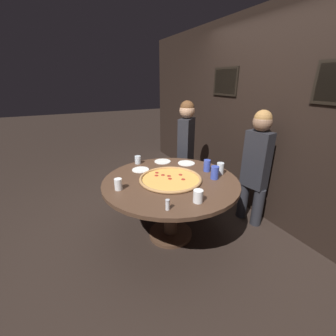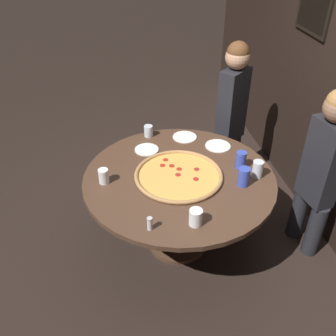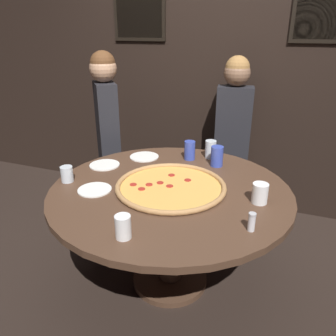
{
  "view_description": "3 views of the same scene",
  "coord_description": "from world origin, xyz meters",
  "px_view_note": "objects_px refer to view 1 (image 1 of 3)",
  "views": [
    {
      "loc": [
        2.02,
        -1.03,
        1.77
      ],
      "look_at": [
        -0.09,
        0.01,
        0.85
      ],
      "focal_mm": 24.0,
      "sensor_mm": 36.0,
      "label": 1
    },
    {
      "loc": [
        2.3,
        -0.49,
        2.48
      ],
      "look_at": [
        -0.07,
        -0.08,
        0.78
      ],
      "focal_mm": 40.0,
      "sensor_mm": 36.0,
      "label": 2
    },
    {
      "loc": [
        0.64,
        -1.72,
        1.65
      ],
      "look_at": [
        -0.02,
        0.02,
        0.86
      ],
      "focal_mm": 35.0,
      "sensor_mm": 36.0,
      "label": 3
    }
  ],
  "objects_px": {
    "drink_cup_near_left": "(198,196)",
    "white_plate_right_side": "(141,170)",
    "drink_cup_front_edge": "(215,173)",
    "white_plate_near_front": "(163,161)",
    "dining_table": "(171,191)",
    "white_plate_beside_cup": "(186,163)",
    "giant_pizza": "(170,179)",
    "drink_cup_far_right": "(118,184)",
    "drink_cup_centre_back": "(207,166)",
    "condiment_shaker": "(168,205)",
    "drink_cup_near_right": "(138,160)",
    "diner_centre_back": "(256,162)",
    "drink_cup_by_shaker": "(220,168)",
    "diner_side_left": "(186,144)"
  },
  "relations": [
    {
      "from": "white_plate_beside_cup",
      "to": "condiment_shaker",
      "type": "distance_m",
      "value": 1.16
    },
    {
      "from": "drink_cup_near_right",
      "to": "drink_cup_far_right",
      "type": "height_order",
      "value": "drink_cup_far_right"
    },
    {
      "from": "drink_cup_near_left",
      "to": "drink_cup_front_edge",
      "type": "height_order",
      "value": "drink_cup_front_edge"
    },
    {
      "from": "drink_cup_by_shaker",
      "to": "diner_centre_back",
      "type": "bearing_deg",
      "value": 81.37
    },
    {
      "from": "white_plate_near_front",
      "to": "diner_side_left",
      "type": "relative_size",
      "value": 0.15
    },
    {
      "from": "drink_cup_centre_back",
      "to": "drink_cup_near_left",
      "type": "bearing_deg",
      "value": -41.36
    },
    {
      "from": "condiment_shaker",
      "to": "dining_table",
      "type": "bearing_deg",
      "value": 150.56
    },
    {
      "from": "drink_cup_far_right",
      "to": "white_plate_right_side",
      "type": "relative_size",
      "value": 0.57
    },
    {
      "from": "drink_cup_centre_back",
      "to": "white_plate_beside_cup",
      "type": "bearing_deg",
      "value": -165.8
    },
    {
      "from": "drink_cup_front_edge",
      "to": "white_plate_right_side",
      "type": "height_order",
      "value": "drink_cup_front_edge"
    },
    {
      "from": "dining_table",
      "to": "condiment_shaker",
      "type": "relative_size",
      "value": 15.5
    },
    {
      "from": "drink_cup_near_right",
      "to": "white_plate_near_front",
      "type": "distance_m",
      "value": 0.33
    },
    {
      "from": "drink_cup_front_edge",
      "to": "drink_cup_far_right",
      "type": "bearing_deg",
      "value": -101.46
    },
    {
      "from": "diner_side_left",
      "to": "diner_centre_back",
      "type": "bearing_deg",
      "value": -108.62
    },
    {
      "from": "dining_table",
      "to": "drink_cup_far_right",
      "type": "bearing_deg",
      "value": -91.94
    },
    {
      "from": "drink_cup_near_right",
      "to": "dining_table",
      "type": "bearing_deg",
      "value": 13.27
    },
    {
      "from": "giant_pizza",
      "to": "condiment_shaker",
      "type": "height_order",
      "value": "condiment_shaker"
    },
    {
      "from": "dining_table",
      "to": "giant_pizza",
      "type": "xyz_separation_m",
      "value": [
        0.01,
        -0.01,
        0.15
      ]
    },
    {
      "from": "giant_pizza",
      "to": "white_plate_right_side",
      "type": "relative_size",
      "value": 3.34
    },
    {
      "from": "giant_pizza",
      "to": "white_plate_near_front",
      "type": "distance_m",
      "value": 0.6
    },
    {
      "from": "condiment_shaker",
      "to": "diner_side_left",
      "type": "xyz_separation_m",
      "value": [
        -1.39,
        1.0,
        0.06
      ]
    },
    {
      "from": "drink_cup_by_shaker",
      "to": "white_plate_near_front",
      "type": "bearing_deg",
      "value": -147.85
    },
    {
      "from": "white_plate_beside_cup",
      "to": "drink_cup_centre_back",
      "type": "bearing_deg",
      "value": 14.2
    },
    {
      "from": "white_plate_beside_cup",
      "to": "diner_centre_back",
      "type": "xyz_separation_m",
      "value": [
        0.55,
        0.66,
        0.08
      ]
    },
    {
      "from": "drink_cup_by_shaker",
      "to": "condiment_shaker",
      "type": "xyz_separation_m",
      "value": [
        0.43,
        -0.9,
        -0.02
      ]
    },
    {
      "from": "drink_cup_near_right",
      "to": "white_plate_near_front",
      "type": "bearing_deg",
      "value": 75.45
    },
    {
      "from": "white_plate_near_front",
      "to": "condiment_shaker",
      "type": "bearing_deg",
      "value": -22.93
    },
    {
      "from": "drink_cup_front_edge",
      "to": "white_plate_near_front",
      "type": "relative_size",
      "value": 0.67
    },
    {
      "from": "drink_cup_front_edge",
      "to": "diner_side_left",
      "type": "distance_m",
      "value": 1.07
    },
    {
      "from": "drink_cup_far_right",
      "to": "drink_cup_front_edge",
      "type": "bearing_deg",
      "value": 78.54
    },
    {
      "from": "dining_table",
      "to": "drink_cup_far_right",
      "type": "height_order",
      "value": "drink_cup_far_right"
    },
    {
      "from": "giant_pizza",
      "to": "drink_cup_front_edge",
      "type": "xyz_separation_m",
      "value": [
        0.18,
        0.46,
        0.06
      ]
    },
    {
      "from": "drink_cup_near_left",
      "to": "white_plate_right_side",
      "type": "xyz_separation_m",
      "value": [
        -0.96,
        -0.2,
        -0.05
      ]
    },
    {
      "from": "white_plate_near_front",
      "to": "drink_cup_near_left",
      "type": "bearing_deg",
      "value": -8.47
    },
    {
      "from": "giant_pizza",
      "to": "drink_cup_by_shaker",
      "type": "bearing_deg",
      "value": 80.43
    },
    {
      "from": "giant_pizza",
      "to": "condiment_shaker",
      "type": "xyz_separation_m",
      "value": [
        0.53,
        -0.3,
        0.04
      ]
    },
    {
      "from": "dining_table",
      "to": "white_plate_right_side",
      "type": "height_order",
      "value": "white_plate_right_side"
    },
    {
      "from": "giant_pizza",
      "to": "drink_cup_near_right",
      "type": "distance_m",
      "value": 0.68
    },
    {
      "from": "drink_cup_by_shaker",
      "to": "condiment_shaker",
      "type": "bearing_deg",
      "value": -64.37
    },
    {
      "from": "drink_cup_front_edge",
      "to": "diner_side_left",
      "type": "bearing_deg",
      "value": 166.84
    },
    {
      "from": "drink_cup_near_right",
      "to": "diner_side_left",
      "type": "height_order",
      "value": "diner_side_left"
    },
    {
      "from": "drink_cup_front_edge",
      "to": "white_plate_right_side",
      "type": "distance_m",
      "value": 0.9
    },
    {
      "from": "drink_cup_centre_back",
      "to": "drink_cup_near_left",
      "type": "distance_m",
      "value": 0.77
    },
    {
      "from": "dining_table",
      "to": "drink_cup_centre_back",
      "type": "height_order",
      "value": "drink_cup_centre_back"
    },
    {
      "from": "dining_table",
      "to": "diner_centre_back",
      "type": "relative_size",
      "value": 1.03
    },
    {
      "from": "drink_cup_front_edge",
      "to": "diner_side_left",
      "type": "height_order",
      "value": "diner_side_left"
    },
    {
      "from": "dining_table",
      "to": "drink_cup_centre_back",
      "type": "relative_size",
      "value": 10.55
    },
    {
      "from": "giant_pizza",
      "to": "white_plate_beside_cup",
      "type": "height_order",
      "value": "giant_pizza"
    },
    {
      "from": "dining_table",
      "to": "drink_cup_by_shaker",
      "type": "bearing_deg",
      "value": 79.7
    },
    {
      "from": "dining_table",
      "to": "white_plate_beside_cup",
      "type": "height_order",
      "value": "white_plate_beside_cup"
    }
  ]
}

